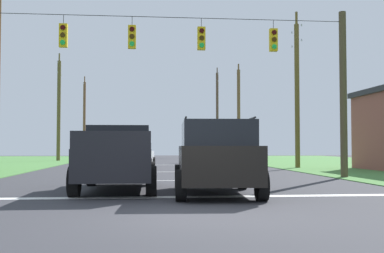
% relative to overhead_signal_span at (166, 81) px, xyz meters
% --- Properties ---
extents(ground_plane, '(120.00, 120.00, 0.00)m').
position_rel_overhead_signal_span_xyz_m(ground_plane, '(0.09, -10.51, -3.99)').
color(ground_plane, '#333338').
extents(stop_bar_stripe, '(13.01, 0.45, 0.01)m').
position_rel_overhead_signal_span_xyz_m(stop_bar_stripe, '(0.09, -7.06, -3.99)').
color(stop_bar_stripe, white).
rests_on(stop_bar_stripe, ground).
extents(lane_dash_0, '(2.50, 0.15, 0.01)m').
position_rel_overhead_signal_span_xyz_m(lane_dash_0, '(0.09, -1.06, -3.99)').
color(lane_dash_0, white).
rests_on(lane_dash_0, ground).
extents(lane_dash_1, '(2.50, 0.15, 0.01)m').
position_rel_overhead_signal_span_xyz_m(lane_dash_1, '(0.09, 5.21, -3.99)').
color(lane_dash_1, white).
rests_on(lane_dash_1, ground).
extents(lane_dash_2, '(2.50, 0.15, 0.01)m').
position_rel_overhead_signal_span_xyz_m(lane_dash_2, '(0.09, 14.34, -3.99)').
color(lane_dash_2, white).
rests_on(lane_dash_2, ground).
extents(overhead_signal_span, '(15.37, 0.31, 7.07)m').
position_rel_overhead_signal_span_xyz_m(overhead_signal_span, '(0.00, 0.00, 0.00)').
color(overhead_signal_span, '#4C422C').
rests_on(overhead_signal_span, ground).
extents(pickup_truck, '(2.32, 5.42, 1.95)m').
position_rel_overhead_signal_span_xyz_m(pickup_truck, '(-1.66, -4.89, -3.03)').
color(pickup_truck, black).
rests_on(pickup_truck, ground).
extents(suv_black, '(2.42, 4.90, 2.05)m').
position_rel_overhead_signal_span_xyz_m(suv_black, '(1.09, -6.51, -2.93)').
color(suv_black, black).
rests_on(suv_black, ground).
extents(distant_car_crossing_white, '(2.31, 4.44, 1.52)m').
position_rel_overhead_signal_span_xyz_m(distant_car_crossing_white, '(-1.39, 9.32, -3.20)').
color(distant_car_crossing_white, silver).
rests_on(distant_car_crossing_white, ground).
extents(utility_pole_mid_right, '(0.29, 1.96, 9.56)m').
position_rel_overhead_signal_span_xyz_m(utility_pole_mid_right, '(8.32, 8.74, 0.71)').
color(utility_pole_mid_right, brown).
rests_on(utility_pole_mid_right, ground).
extents(utility_pole_far_right, '(0.31, 1.60, 9.16)m').
position_rel_overhead_signal_span_xyz_m(utility_pole_far_right, '(7.89, 25.12, 0.45)').
color(utility_pole_far_right, brown).
rests_on(utility_pole_far_right, ground).
extents(utility_pole_near_left, '(0.33, 1.77, 11.55)m').
position_rel_overhead_signal_span_xyz_m(utility_pole_near_left, '(8.32, 41.86, 1.68)').
color(utility_pole_near_left, brown).
rests_on(utility_pole_near_left, ground).
extents(utility_pole_distant_right, '(0.32, 1.98, 9.76)m').
position_rel_overhead_signal_span_xyz_m(utility_pole_distant_right, '(-8.73, 24.56, 0.79)').
color(utility_pole_distant_right, brown).
rests_on(utility_pole_distant_right, ground).
extents(utility_pole_distant_left, '(0.33, 1.91, 10.21)m').
position_rel_overhead_signal_span_xyz_m(utility_pole_distant_left, '(-8.69, 42.03, 0.89)').
color(utility_pole_distant_left, brown).
rests_on(utility_pole_distant_left, ground).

